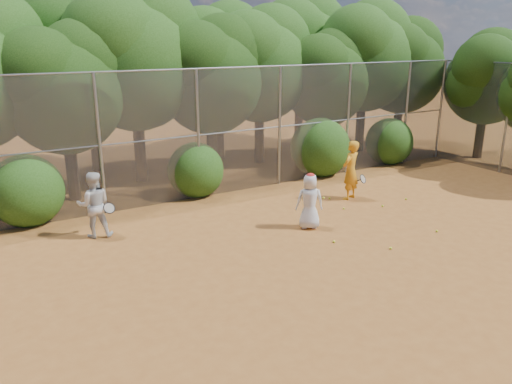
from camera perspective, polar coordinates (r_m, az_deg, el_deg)
ground at (r=11.83m, az=10.48°, el=-7.47°), size 80.00×80.00×0.00m
fence_back at (r=15.95m, az=-3.71°, el=6.99°), size 20.05×0.09×4.03m
fence_side at (r=20.62m, az=26.77°, el=7.53°), size 0.09×6.09×4.03m
tree_2 at (r=16.12m, az=-21.10°, el=11.50°), size 3.99×3.47×5.47m
tree_3 at (r=17.65m, az=-13.72°, el=15.20°), size 4.89×4.26×6.70m
tree_4 at (r=18.03m, az=-5.20°, el=13.61°), size 4.19×3.64×5.73m
tree_5 at (r=19.91m, az=0.47°, el=14.86°), size 4.51×3.92×6.17m
tree_6 at (r=20.54m, az=8.09°, el=13.15°), size 3.86×3.36×5.29m
tree_7 at (r=22.59m, az=12.37°, el=15.36°), size 4.77×4.14×6.53m
tree_8 at (r=23.79m, az=16.45°, el=14.02°), size 4.25×3.70×5.82m
tree_10 at (r=19.52m, az=-18.68°, el=15.64°), size 5.15×4.48×7.06m
tree_11 at (r=20.83m, az=-4.33°, el=15.24°), size 4.64×4.03×6.35m
tree_12 at (r=23.67m, az=5.18°, el=16.30°), size 5.02×4.37×6.88m
tree_13 at (r=22.81m, az=24.99°, el=12.15°), size 3.86×3.36×5.29m
bush_0 at (r=14.87m, az=-24.81°, el=0.46°), size 2.00×2.00×2.00m
bush_1 at (r=16.09m, az=-6.92°, el=2.79°), size 1.80×1.80×1.80m
bush_2 at (r=18.56m, az=7.35°, el=5.35°), size 2.20×2.20×2.20m
bush_3 at (r=20.89m, az=14.99°, el=5.82°), size 1.90×1.90×1.90m
player_yellow at (r=15.81m, az=10.77°, el=2.46°), size 0.92×0.66×1.87m
player_teen at (r=13.25m, az=6.16°, el=-1.03°), size 0.87×0.76×1.52m
player_white at (r=13.23m, az=-18.03°, el=-1.40°), size 0.96×0.84×1.70m
ball_0 at (r=15.50m, az=14.25°, el=-1.54°), size 0.07×0.07×0.07m
ball_1 at (r=15.02m, az=10.02°, el=-1.87°), size 0.07×0.07×0.07m
ball_2 at (r=12.51m, az=15.14°, el=-6.22°), size 0.07×0.07×0.07m
ball_3 at (r=13.94m, az=19.97°, el=-4.22°), size 0.07×0.07×0.07m
ball_4 at (r=12.61m, az=8.90°, el=-5.62°), size 0.07×0.07×0.07m
ball_5 at (r=15.90m, az=8.40°, el=-0.70°), size 0.07×0.07×0.07m
ball_6 at (r=16.35m, az=16.76°, el=-0.77°), size 0.07×0.07×0.07m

